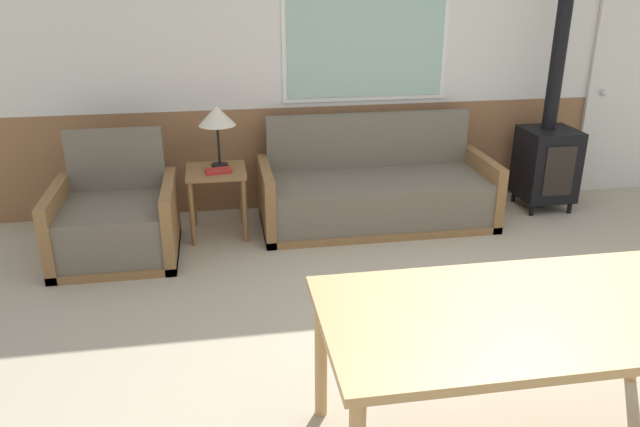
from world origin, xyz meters
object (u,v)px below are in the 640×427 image
object	(u,v)px
armchair	(116,223)
dining_table	(533,323)
side_table	(217,182)
couch	(376,194)
table_lamp	(217,117)
wood_stove	(549,141)

from	to	relation	value
armchair	dining_table	size ratio (longest dim) A/B	0.50
side_table	couch	bearing A→B (deg)	0.52
armchair	dining_table	distance (m)	3.20
side_table	table_lamp	size ratio (longest dim) A/B	1.12
side_table	dining_table	bearing A→B (deg)	-64.57
wood_stove	armchair	bearing A→B (deg)	-173.44
table_lamp	dining_table	xyz separation A→B (m)	(1.26, -2.80, -0.29)
couch	armchair	xyz separation A→B (m)	(-2.08, -0.31, 0.00)
dining_table	table_lamp	bearing A→B (deg)	114.22
armchair	side_table	bearing A→B (deg)	16.22
dining_table	side_table	bearing A→B (deg)	115.43
armchair	wood_stove	bearing A→B (deg)	1.20
couch	wood_stove	world-z (taller)	wood_stove
couch	dining_table	xyz separation A→B (m)	(-0.03, -2.73, 0.40)
side_table	table_lamp	bearing A→B (deg)	67.98
armchair	side_table	distance (m)	0.84
couch	dining_table	distance (m)	2.76
couch	wood_stove	distance (m)	1.63
armchair	side_table	xyz separation A→B (m)	(0.76, 0.30, 0.18)
side_table	wood_stove	world-z (taller)	wood_stove
wood_stove	table_lamp	bearing A→B (deg)	-179.22
side_table	armchair	bearing A→B (deg)	-158.42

